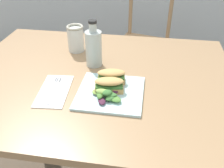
{
  "coord_description": "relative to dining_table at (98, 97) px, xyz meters",
  "views": [
    {
      "loc": [
        0.36,
        -0.79,
        1.33
      ],
      "look_at": [
        0.23,
        0.06,
        0.76
      ],
      "focal_mm": 40.42,
      "sensor_mm": 36.0,
      "label": 1
    }
  ],
  "objects": [
    {
      "name": "dining_table",
      "position": [
        0.0,
        0.0,
        0.0
      ],
      "size": [
        1.22,
        0.94,
        0.74
      ],
      "color": "#997551",
      "rests_on": "ground"
    },
    {
      "name": "mason_jar_iced_tea",
      "position": [
        -0.16,
        0.23,
        0.18
      ],
      "size": [
        0.09,
        0.09,
        0.14
      ],
      "color": "#C67528",
      "rests_on": "dining_table"
    },
    {
      "name": "plate_lunch",
      "position": [
        0.08,
        -0.13,
        0.13
      ],
      "size": [
        0.26,
        0.26,
        0.01
      ],
      "primitive_type": "cube",
      "color": "silver",
      "rests_on": "dining_table"
    },
    {
      "name": "bottle_cold_brew",
      "position": [
        -0.03,
        0.1,
        0.2
      ],
      "size": [
        0.08,
        0.08,
        0.22
      ],
      "color": "#472819",
      "rests_on": "dining_table"
    },
    {
      "name": "napkin_folded",
      "position": [
        -0.15,
        -0.15,
        0.12
      ],
      "size": [
        0.14,
        0.24,
        0.0
      ],
      "primitive_type": "cube",
      "rotation": [
        0.0,
        0.0,
        0.09
      ],
      "color": "white",
      "rests_on": "dining_table"
    },
    {
      "name": "sandwich_half_back",
      "position": [
        0.07,
        -0.05,
        0.16
      ],
      "size": [
        0.12,
        0.08,
        0.06
      ],
      "color": "tan",
      "rests_on": "plate_lunch"
    },
    {
      "name": "chair_wooden_far",
      "position": [
        0.17,
        1.04,
        -0.17
      ],
      "size": [
        0.48,
        0.48,
        0.87
      ],
      "color": "tan",
      "rests_on": "ground"
    },
    {
      "name": "salad_mixed_greens",
      "position": [
        0.07,
        -0.16,
        0.15
      ],
      "size": [
        0.14,
        0.12,
        0.04
      ],
      "color": "#6B9E47",
      "rests_on": "plate_lunch"
    },
    {
      "name": "fork_on_napkin",
      "position": [
        -0.15,
        -0.13,
        0.13
      ],
      "size": [
        0.04,
        0.19,
        0.0
      ],
      "color": "silver",
      "rests_on": "napkin_folded"
    },
    {
      "name": "sandwich_half_front",
      "position": [
        0.08,
        -0.12,
        0.16
      ],
      "size": [
        0.12,
        0.08,
        0.06
      ],
      "color": "tan",
      "rests_on": "plate_lunch"
    }
  ]
}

